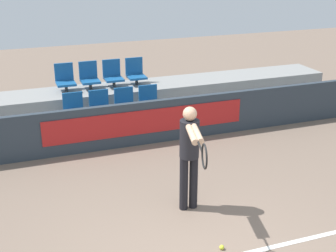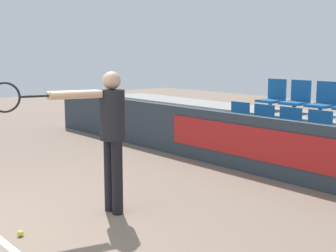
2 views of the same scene
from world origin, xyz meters
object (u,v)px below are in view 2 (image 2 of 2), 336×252
(stadium_chair_0, at_px, (236,121))
(tennis_player, at_px, (107,128))
(stadium_chair_2, at_px, (286,128))
(stadium_chair_4, at_px, (273,96))
(tennis_ball, at_px, (20,233))
(stadium_chair_5, at_px, (297,98))
(stadium_chair_6, at_px, (323,101))
(stadium_chair_1, at_px, (259,124))
(stadium_chair_3, at_px, (315,132))

(stadium_chair_0, bearing_deg, tennis_player, -71.73)
(stadium_chair_2, relative_size, stadium_chair_4, 1.00)
(tennis_ball, bearing_deg, stadium_chair_5, 96.42)
(stadium_chair_2, relative_size, stadium_chair_5, 1.00)
(stadium_chair_2, xyz_separation_m, stadium_chair_4, (-1.10, 1.07, 0.38))
(stadium_chair_0, distance_m, stadium_chair_4, 1.14)
(stadium_chair_5, relative_size, stadium_chair_6, 1.00)
(stadium_chair_4, height_order, stadium_chair_6, same)
(stadium_chair_2, relative_size, stadium_chair_6, 1.00)
(stadium_chair_1, xyz_separation_m, stadium_chair_5, (0.00, 1.07, 0.38))
(stadium_chair_1, xyz_separation_m, stadium_chair_6, (0.55, 1.07, 0.38))
(stadium_chair_1, height_order, stadium_chair_2, same)
(stadium_chair_1, xyz_separation_m, tennis_player, (0.60, -3.49, 0.36))
(stadium_chair_6, bearing_deg, stadium_chair_1, -117.18)
(stadium_chair_5, bearing_deg, stadium_chair_2, -62.82)
(stadium_chair_5, bearing_deg, stadium_chair_1, -90.00)
(stadium_chair_3, distance_m, stadium_chair_4, 2.00)
(tennis_player, relative_size, tennis_ball, 25.17)
(stadium_chair_2, bearing_deg, tennis_player, -89.09)
(stadium_chair_6, height_order, tennis_ball, stadium_chair_6)
(stadium_chair_2, relative_size, tennis_player, 0.36)
(stadium_chair_0, xyz_separation_m, tennis_player, (1.15, -3.49, 0.36))
(stadium_chair_0, xyz_separation_m, stadium_chair_6, (1.10, 1.07, 0.38))
(stadium_chair_0, distance_m, tennis_ball, 4.77)
(stadium_chair_0, bearing_deg, tennis_ball, -75.50)
(stadium_chair_0, distance_m, stadium_chair_2, 1.10)
(stadium_chair_0, distance_m, stadium_chair_3, 1.65)
(tennis_ball, bearing_deg, stadium_chair_4, 101.84)
(stadium_chair_3, relative_size, stadium_chair_5, 1.00)
(stadium_chair_1, relative_size, stadium_chair_4, 1.00)
(stadium_chair_3, bearing_deg, stadium_chair_4, 147.01)
(stadium_chair_2, height_order, stadium_chair_6, stadium_chair_6)
(stadium_chair_2, distance_m, tennis_player, 3.51)
(stadium_chair_4, distance_m, tennis_player, 4.70)
(stadium_chair_3, bearing_deg, stadium_chair_5, 135.76)
(stadium_chair_1, relative_size, stadium_chair_6, 1.00)
(stadium_chair_5, xyz_separation_m, tennis_player, (0.60, -4.56, -0.02))
(stadium_chair_0, relative_size, stadium_chair_4, 1.00)
(stadium_chair_5, bearing_deg, tennis_ball, -83.58)
(stadium_chair_4, bearing_deg, stadium_chair_0, -90.00)
(stadium_chair_6, relative_size, tennis_player, 0.36)
(stadium_chair_2, height_order, stadium_chair_4, stadium_chair_4)
(stadium_chair_4, bearing_deg, stadium_chair_1, -62.82)
(stadium_chair_2, bearing_deg, tennis_ball, -88.92)
(stadium_chair_4, height_order, stadium_chair_5, same)
(stadium_chair_1, xyz_separation_m, stadium_chair_3, (1.10, 0.00, 0.00))
(stadium_chair_3, distance_m, stadium_chair_6, 1.26)
(stadium_chair_2, distance_m, stadium_chair_5, 1.26)
(stadium_chair_3, bearing_deg, stadium_chair_0, 180.00)
(tennis_player, bearing_deg, tennis_ball, -74.80)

